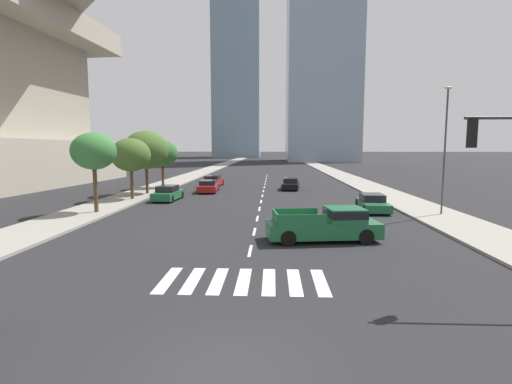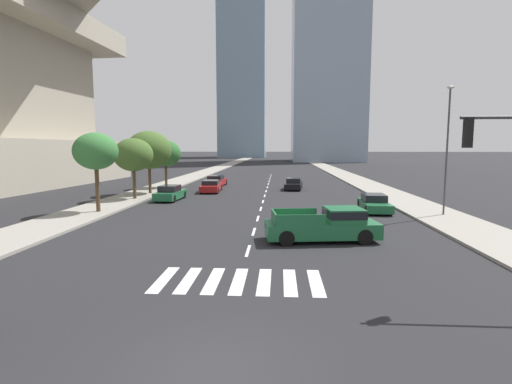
{
  "view_description": "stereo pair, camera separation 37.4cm",
  "coord_description": "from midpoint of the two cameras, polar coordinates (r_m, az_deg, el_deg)",
  "views": [
    {
      "loc": [
        1.03,
        -7.45,
        4.69
      ],
      "look_at": [
        0.0,
        15.62,
        2.0
      ],
      "focal_mm": 27.0,
      "sensor_mm": 36.0,
      "label": 1
    },
    {
      "loc": [
        1.4,
        -7.43,
        4.69
      ],
      "look_at": [
        0.0,
        15.62,
        2.0
      ],
      "focal_mm": 27.0,
      "sensor_mm": 36.0,
      "label": 2
    }
  ],
  "objects": [
    {
      "name": "sedan_black_0",
      "position": [
        43.31,
        5.85,
        1.17
      ],
      "size": [
        2.22,
        4.85,
        1.26
      ],
      "rotation": [
        0.0,
        0.0,
        -1.67
      ],
      "color": "black",
      "rests_on": "ground"
    },
    {
      "name": "pickup_truck",
      "position": [
        19.74,
        11.03,
        -4.81
      ],
      "size": [
        5.81,
        2.69,
        1.67
      ],
      "rotation": [
        0.0,
        0.0,
        0.12
      ],
      "color": "#1E6038",
      "rests_on": "ground"
    },
    {
      "name": "crosswalk_near",
      "position": [
        13.93,
        -1.77,
        -13.02
      ],
      "size": [
        5.85,
        2.74,
        0.01
      ],
      "color": "silver",
      "rests_on": "ground"
    },
    {
      "name": "street_lamp_east",
      "position": [
        28.83,
        26.83,
        6.62
      ],
      "size": [
        0.5,
        0.24,
        8.55
      ],
      "color": "#3F3F42",
      "rests_on": "sidewalk_east"
    },
    {
      "name": "sedan_green_3",
      "position": [
        35.01,
        -12.28,
        -0.19
      ],
      "size": [
        2.0,
        4.37,
        1.35
      ],
      "rotation": [
        0.0,
        0.0,
        1.51
      ],
      "color": "#1E6038",
      "rests_on": "ground"
    },
    {
      "name": "sedan_red_1",
      "position": [
        40.85,
        -6.4,
        0.84
      ],
      "size": [
        2.06,
        4.85,
        1.25
      ],
      "rotation": [
        0.0,
        0.0,
        1.61
      ],
      "color": "maroon",
      "rests_on": "ground"
    },
    {
      "name": "street_tree_fourth",
      "position": [
        44.74,
        -13.03,
        5.58
      ],
      "size": [
        3.45,
        3.45,
        5.32
      ],
      "color": "#4C3823",
      "rests_on": "sidewalk_west"
    },
    {
      "name": "sidewalk_east",
      "position": [
        39.31,
        19.76,
        -0.49
      ],
      "size": [
        4.0,
        260.0,
        0.15
      ],
      "primitive_type": "cube",
      "color": "gray",
      "rests_on": "ground"
    },
    {
      "name": "sidewalk_west",
      "position": [
        40.05,
        -16.2,
        -0.23
      ],
      "size": [
        4.0,
        260.0,
        0.15
      ],
      "primitive_type": "cube",
      "color": "gray",
      "rests_on": "ground"
    },
    {
      "name": "sedan_red_2",
      "position": [
        47.04,
        -5.7,
        1.62
      ],
      "size": [
        2.19,
        4.78,
        1.29
      ],
      "rotation": [
        0.0,
        0.0,
        1.51
      ],
      "color": "maroon",
      "rests_on": "ground"
    },
    {
      "name": "street_tree_nearest",
      "position": [
        29.22,
        -22.33,
        5.58
      ],
      "size": [
        3.05,
        3.05,
        5.57
      ],
      "color": "#4C3823",
      "rests_on": "sidewalk_west"
    },
    {
      "name": "office_tower_left_skyline",
      "position": [
        190.49,
        -1.89,
        23.13
      ],
      "size": [
        20.87,
        25.57,
        129.1
      ],
      "color": "#7A93A8",
      "rests_on": "ground"
    },
    {
      "name": "street_tree_second",
      "position": [
        35.62,
        -17.43,
        5.26
      ],
      "size": [
        3.44,
        3.44,
        5.34
      ],
      "color": "#4C3823",
      "rests_on": "sidewalk_west"
    },
    {
      "name": "lane_divider_center",
      "position": [
        41.35,
        1.77,
        0.14
      ],
      "size": [
        0.14,
        50.0,
        0.01
      ],
      "color": "silver",
      "rests_on": "ground"
    },
    {
      "name": "ground_plane",
      "position": [
        8.88,
        -5.43,
        -25.29
      ],
      "size": [
        800.0,
        800.0,
        0.0
      ],
      "primitive_type": "plane",
      "color": "#232326"
    },
    {
      "name": "street_tree_third",
      "position": [
        39.48,
        -15.32,
        6.0
      ],
      "size": [
        4.39,
        4.39,
        6.13
      ],
      "color": "#4C3823",
      "rests_on": "sidewalk_west"
    },
    {
      "name": "sedan_green_4",
      "position": [
        29.75,
        17.46,
        -1.62
      ],
      "size": [
        1.98,
        4.66,
        1.24
      ],
      "rotation": [
        0.0,
        0.0,
        -1.61
      ],
      "color": "#1E6038",
      "rests_on": "ground"
    }
  ]
}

